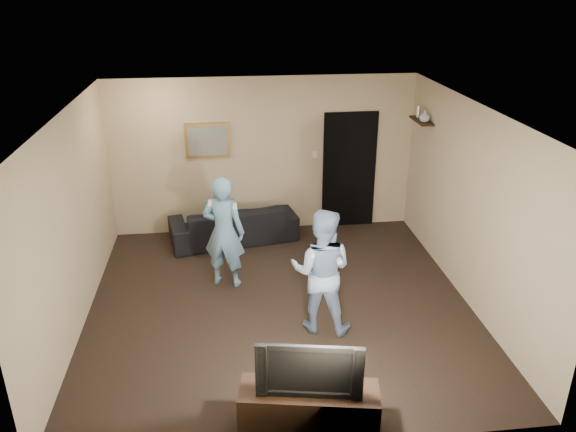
{
  "coord_description": "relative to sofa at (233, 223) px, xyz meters",
  "views": [
    {
      "loc": [
        -0.65,
        -6.38,
        4.04
      ],
      "look_at": [
        0.15,
        0.3,
        1.15
      ],
      "focal_mm": 35.0,
      "sensor_mm": 36.0,
      "label": 1
    }
  ],
  "objects": [
    {
      "name": "painting_frame",
      "position": [
        -0.35,
        0.4,
        1.3
      ],
      "size": [
        0.72,
        0.05,
        0.57
      ],
      "primitive_type": "cube",
      "color": "olive",
      "rests_on": "wall_back"
    },
    {
      "name": "throw_pillow",
      "position": [
        -0.2,
        0.0,
        0.18
      ],
      "size": [
        0.47,
        0.18,
        0.46
      ],
      "primitive_type": "cube",
      "rotation": [
        0.0,
        0.0,
        0.08
      ],
      "color": "#1C544A",
      "rests_on": "sofa"
    },
    {
      "name": "wall_left",
      "position": [
        -1.95,
        -2.08,
        1.0
      ],
      "size": [
        0.04,
        5.0,
        2.6
      ],
      "primitive_type": "cube",
      "color": "tan",
      "rests_on": "ground"
    },
    {
      "name": "sofa",
      "position": [
        0.0,
        0.0,
        0.0
      ],
      "size": [
        2.15,
        1.16,
        0.6
      ],
      "primitive_type": "imported",
      "rotation": [
        0.0,
        0.0,
        3.33
      ],
      "color": "black",
      "rests_on": "ground"
    },
    {
      "name": "television",
      "position": [
        0.58,
        -4.35,
        0.47
      ],
      "size": [
        0.98,
        0.3,
        0.56
      ],
      "primitive_type": "imported",
      "rotation": [
        0.0,
        0.0,
        -0.18
      ],
      "color": "black",
      "rests_on": "tv_console"
    },
    {
      "name": "painting_canvas",
      "position": [
        -0.35,
        0.37,
        1.3
      ],
      "size": [
        0.62,
        0.01,
        0.47
      ],
      "primitive_type": "cube",
      "color": "slate",
      "rests_on": "painting_frame"
    },
    {
      "name": "wall_right",
      "position": [
        3.05,
        -2.08,
        1.0
      ],
      "size": [
        0.04,
        5.0,
        2.6
      ],
      "primitive_type": "cube",
      "color": "tan",
      "rests_on": "ground"
    },
    {
      "name": "shelf_figurine",
      "position": [
        2.94,
        -0.11,
        1.8
      ],
      "size": [
        0.06,
        0.06,
        0.18
      ],
      "primitive_type": "cylinder",
      "color": "silver",
      "rests_on": "wall_shelf"
    },
    {
      "name": "ground",
      "position": [
        0.55,
        -2.08,
        -0.3
      ],
      "size": [
        5.0,
        5.0,
        0.0
      ],
      "primitive_type": "plane",
      "color": "black",
      "rests_on": "ground"
    },
    {
      "name": "tv_console",
      "position": [
        0.58,
        -4.35,
        -0.05
      ],
      "size": [
        1.37,
        0.65,
        0.47
      ],
      "primitive_type": "cube",
      "rotation": [
        0.0,
        0.0,
        -0.18
      ],
      "color": "black",
      "rests_on": "ground"
    },
    {
      "name": "doorway",
      "position": [
        2.0,
        0.39,
        0.7
      ],
      "size": [
        0.9,
        0.06,
        2.0
      ],
      "primitive_type": "cube",
      "color": "black",
      "rests_on": "ground"
    },
    {
      "name": "shelf_vase",
      "position": [
        2.94,
        -0.4,
        1.79
      ],
      "size": [
        0.19,
        0.19,
        0.17
      ],
      "primitive_type": "imported",
      "rotation": [
        0.0,
        0.0,
        -0.17
      ],
      "color": "silver",
      "rests_on": "wall_shelf"
    },
    {
      "name": "wii_player_left",
      "position": [
        -0.15,
        -1.42,
        0.5
      ],
      "size": [
        0.68,
        0.57,
        1.6
      ],
      "color": "#6691B1",
      "rests_on": "ground"
    },
    {
      "name": "wall_front",
      "position": [
        0.55,
        -4.58,
        1.0
      ],
      "size": [
        5.0,
        0.04,
        2.6
      ],
      "primitive_type": "cube",
      "color": "tan",
      "rests_on": "ground"
    },
    {
      "name": "wall_shelf",
      "position": [
        2.94,
        -0.28,
        1.69
      ],
      "size": [
        0.2,
        0.6,
        0.03
      ],
      "primitive_type": "cube",
      "color": "black",
      "rests_on": "wall_right"
    },
    {
      "name": "wall_back",
      "position": [
        0.55,
        0.42,
        1.0
      ],
      "size": [
        5.0,
        0.04,
        2.6
      ],
      "primitive_type": "cube",
      "color": "tan",
      "rests_on": "ground"
    },
    {
      "name": "ceiling",
      "position": [
        0.55,
        -2.08,
        2.3
      ],
      "size": [
        5.0,
        5.0,
        0.04
      ],
      "primitive_type": "cube",
      "color": "silver",
      "rests_on": "wall_back"
    },
    {
      "name": "wii_player_right",
      "position": [
        0.99,
        -2.65,
        0.49
      ],
      "size": [
        0.92,
        0.81,
        1.58
      ],
      "color": "#85A0C2",
      "rests_on": "ground"
    },
    {
      "name": "light_switch",
      "position": [
        1.4,
        0.4,
        1.0
      ],
      "size": [
        0.08,
        0.02,
        0.12
      ],
      "primitive_type": "cube",
      "color": "silver",
      "rests_on": "wall_back"
    }
  ]
}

